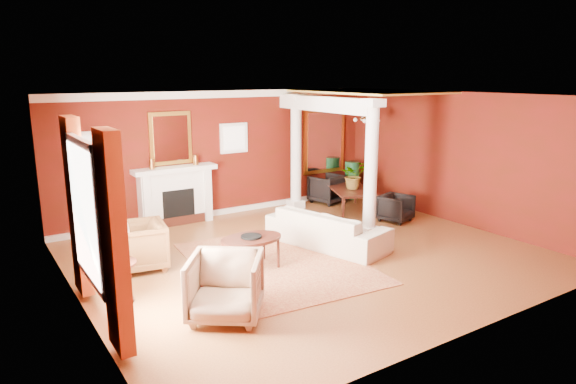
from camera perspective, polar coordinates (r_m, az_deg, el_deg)
ground at (r=9.56m, az=2.48°, el=-7.02°), size 8.00×8.00×0.00m
room_shell at (r=9.07m, az=2.60°, el=5.04°), size 8.04×7.04×2.92m
fireplace at (r=11.62m, az=-12.37°, el=-0.37°), size 1.85×0.42×1.29m
overmantel_mirror at (r=11.53m, az=-12.92°, el=5.84°), size 0.95×0.07×1.15m
flank_window_left at (r=11.12m, az=-20.43°, el=4.58°), size 0.70×0.07×0.70m
flank_window_right at (r=12.17m, az=-6.03°, el=5.98°), size 0.70×0.07×0.70m
left_window at (r=7.08m, az=-20.94°, el=-3.03°), size 0.21×2.55×2.60m
column_front at (r=10.46m, az=9.20°, el=2.67°), size 0.36×0.36×2.80m
column_back at (r=12.56m, az=0.90°, el=4.55°), size 0.36×0.36×2.80m
header_beam at (r=11.54m, az=4.02°, el=9.73°), size 0.30×3.20×0.32m
amber_ceiling at (r=12.15m, az=8.89°, el=10.95°), size 2.30×3.40×0.04m
dining_mirror at (r=13.60m, az=4.04°, el=5.69°), size 1.30×0.07×1.70m
chandelier at (r=12.25m, az=8.80°, el=8.05°), size 0.60×0.62×0.75m
crown_trim at (r=11.98m, az=-7.22°, el=10.73°), size 8.00×0.08×0.16m
base_trim at (r=12.39m, az=-6.86°, el=-2.12°), size 8.00×0.08×0.12m
rug at (r=9.18m, az=-1.27°, el=-7.85°), size 3.03×3.85×0.01m
sofa at (r=9.95m, az=4.38°, el=-3.37°), size 1.35×2.52×0.95m
armchair_leopard at (r=9.13m, az=-16.32°, el=-5.54°), size 0.96×1.00×0.91m
armchair_stripe at (r=7.12m, az=-6.99°, el=-10.11°), size 1.30×1.29×0.98m
coffee_table at (r=8.79m, az=-4.09°, el=-5.35°), size 1.11×1.11×0.56m
coffee_book at (r=8.64m, az=-4.31°, el=-4.55°), size 0.15×0.11×0.23m
side_table at (r=7.77m, az=-18.55°, el=-5.64°), size 0.54×0.54×1.34m
dining_table at (r=12.56m, az=7.03°, el=-0.11°), size 1.15×1.69×0.89m
dining_chair_near at (r=11.86m, az=11.91°, el=-1.62°), size 0.81×0.78×0.67m
dining_chair_far at (r=13.32m, az=4.45°, el=0.51°), size 0.91×0.87×0.80m
green_urn at (r=13.81m, az=7.09°, el=0.89°), size 0.43×0.43×1.02m
potted_plant at (r=12.41m, az=7.31°, el=3.05°), size 0.66×0.72×0.52m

